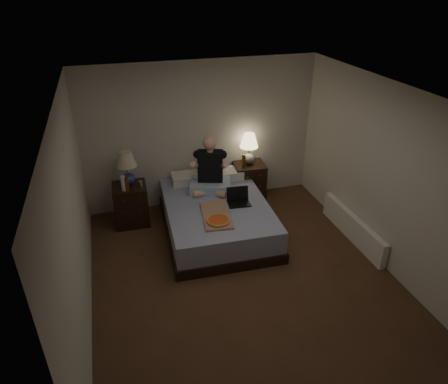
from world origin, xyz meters
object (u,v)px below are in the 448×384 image
object	(u,v)px
water_bottle	(123,183)
lamp_right	(249,149)
laptop	(239,197)
lamp_left	(127,168)
soda_can	(141,184)
person	(210,165)
radiator	(353,227)
nightstand_right	(249,182)
beer_bottle_right	(244,161)
bed	(217,217)
pizza_box	(218,221)
nightstand_left	(131,204)
beer_bottle_left	(127,184)

from	to	relation	value
water_bottle	lamp_right	bearing A→B (deg)	9.88
water_bottle	laptop	bearing A→B (deg)	-20.67
lamp_left	soda_can	size ratio (longest dim) A/B	5.60
lamp_left	lamp_right	distance (m)	2.11
person	radiator	size ratio (longest dim) A/B	0.58
nightstand_right	soda_can	xyz separation A→B (m)	(-1.94, -0.31, 0.39)
nightstand_right	lamp_left	bearing A→B (deg)	-170.91
water_bottle	beer_bottle_right	xyz separation A→B (m)	(2.07, 0.29, -0.00)
lamp_right	person	world-z (taller)	person
bed	pizza_box	distance (m)	0.64
lamp_left	soda_can	bearing A→B (deg)	-41.81
bed	nightstand_left	bearing A→B (deg)	155.72
bed	beer_bottle_left	world-z (taller)	beer_bottle_left
lamp_left	laptop	bearing A→B (deg)	-27.74
water_bottle	beer_bottle_left	world-z (taller)	water_bottle
water_bottle	person	world-z (taller)	person
nightstand_left	soda_can	size ratio (longest dim) A/B	6.92
bed	water_bottle	xyz separation A→B (m)	(-1.35, 0.51, 0.56)
nightstand_left	water_bottle	size ratio (longest dim) A/B	2.77
bed	beer_bottle_right	world-z (taller)	beer_bottle_right
beer_bottle_right	bed	bearing A→B (deg)	-131.91
bed	pizza_box	world-z (taller)	pizza_box
lamp_right	person	bearing A→B (deg)	-151.29
beer_bottle_left	beer_bottle_right	xyz separation A→B (m)	(2.01, 0.31, 0.01)
bed	lamp_left	distance (m)	1.62
laptop	radiator	size ratio (longest dim) A/B	0.21
nightstand_left	nightstand_right	distance (m)	2.13
lamp_left	water_bottle	distance (m)	0.27
nightstand_right	person	distance (m)	1.13
radiator	pizza_box	bearing A→B (deg)	173.55
pizza_box	soda_can	bearing A→B (deg)	138.25
bed	nightstand_left	size ratio (longest dim) A/B	3.00
beer_bottle_left	bed	bearing A→B (deg)	-20.58
nightstand_right	lamp_left	size ratio (longest dim) A/B	1.25
beer_bottle_left	beer_bottle_right	size ratio (longest dim) A/B	1.00
lamp_right	beer_bottle_right	world-z (taller)	lamp_right
radiator	beer_bottle_left	bearing A→B (deg)	158.64
beer_bottle_right	laptop	world-z (taller)	beer_bottle_right
nightstand_left	lamp_right	bearing A→B (deg)	8.68
lamp_left	soda_can	world-z (taller)	lamp_left
beer_bottle_right	pizza_box	distance (m)	1.61
laptop	beer_bottle_left	bearing A→B (deg)	164.37
lamp_left	radiator	xyz separation A→B (m)	(3.24, -1.50, -0.77)
water_bottle	radiator	size ratio (longest dim) A/B	0.16
nightstand_left	person	distance (m)	1.46
person	beer_bottle_left	bearing A→B (deg)	-164.48
lamp_right	pizza_box	distance (m)	1.79
soda_can	water_bottle	bearing A→B (deg)	-169.30
nightstand_right	beer_bottle_right	xyz separation A→B (m)	(-0.13, -0.07, 0.46)
beer_bottle_right	nightstand_left	bearing A→B (deg)	-175.77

